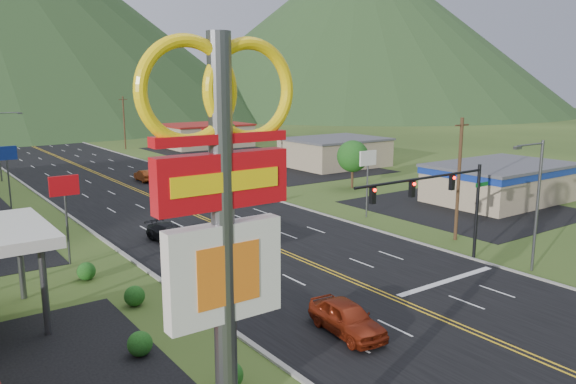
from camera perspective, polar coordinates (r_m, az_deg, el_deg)
pylon_sign at (r=14.29m, az=-6.63°, el=-3.18°), size 4.32×0.60×14.00m
traffic_signal at (r=39.35m, az=15.35°, el=-0.18°), size 13.10×0.43×7.00m
streetlight_east at (r=40.98m, az=23.84°, el=-0.52°), size 3.28×0.25×9.00m
streetlight_west at (r=81.38m, az=-27.15°, el=4.59°), size 3.28×0.25×9.00m
building_east_near at (r=65.02m, az=20.80°, el=1.13°), size 15.40×10.40×4.10m
building_east_mid at (r=86.35m, az=4.79°, el=4.08°), size 14.40×11.40×4.30m
building_east_far at (r=113.18m, az=-8.41°, el=5.74°), size 16.40×12.40×4.50m
pole_sign_west_a at (r=42.01m, az=-21.74°, el=-0.27°), size 2.00×0.18×6.40m
pole_sign_west_b at (r=63.36m, az=-26.67°, el=2.97°), size 2.00×0.18×6.40m
pole_sign_east_a at (r=53.48m, az=8.11°, el=2.74°), size 2.00×0.18×6.40m
pole_sign_east_b at (r=79.53m, az=-8.09°, el=5.49°), size 2.00×0.18×6.40m
tree_east_a at (r=68.41m, az=6.59°, el=3.63°), size 3.84×3.84×5.82m
tree_east_b at (r=101.56m, az=-6.31°, el=6.10°), size 3.84×3.84×5.82m
utility_pole_a at (r=47.26m, az=16.95°, el=1.34°), size 1.60×0.28×10.00m
utility_pole_b at (r=75.39m, az=-5.98°, el=5.29°), size 1.60×0.28×10.00m
utility_pole_c at (r=111.78m, az=-16.31°, el=6.82°), size 1.60×0.28×10.00m
utility_pole_d at (r=150.01m, az=-21.50°, el=7.50°), size 1.60×0.28×10.00m
mountain_ne at (r=254.22m, az=7.18°, el=16.14°), size 180.00×180.00×70.00m
car_red_near at (r=29.70m, az=6.00°, el=-12.64°), size 2.47×5.15×1.70m
car_dark_mid at (r=46.45m, az=-11.92°, el=-4.15°), size 2.81×5.21×1.43m
car_red_far at (r=75.19m, az=-14.35°, el=1.60°), size 1.73×4.50×1.46m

